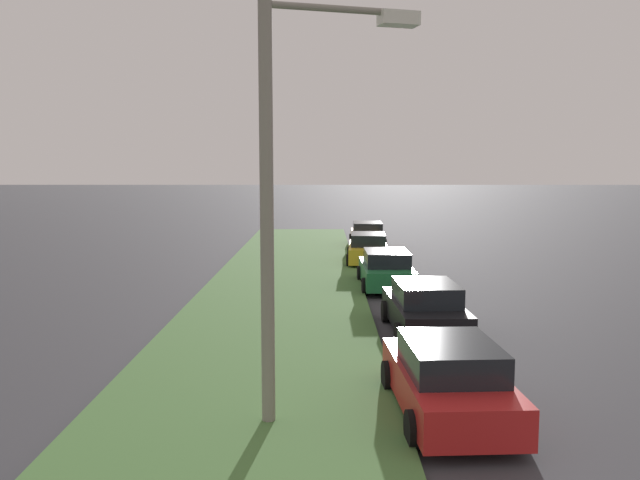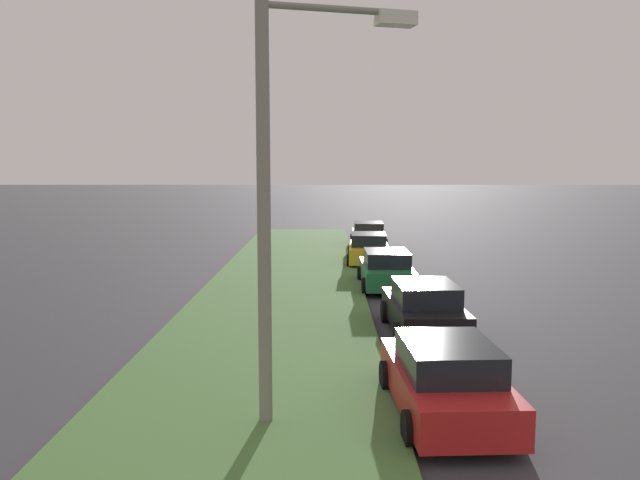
{
  "view_description": "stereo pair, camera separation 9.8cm",
  "coord_description": "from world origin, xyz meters",
  "px_view_note": "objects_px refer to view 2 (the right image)",
  "views": [
    {
      "loc": [
        -5.96,
        6.94,
        4.67
      ],
      "look_at": [
        17.33,
        7.03,
        1.97
      ],
      "focal_mm": 36.17,
      "sensor_mm": 36.0,
      "label": 1
    },
    {
      "loc": [
        -5.96,
        6.85,
        4.67
      ],
      "look_at": [
        17.33,
        7.03,
        1.97
      ],
      "focal_mm": 36.17,
      "sensor_mm": 36.0,
      "label": 2
    }
  ],
  "objects_px": {
    "parked_car_orange": "(368,235)",
    "parked_car_black": "(424,309)",
    "streetlight": "(284,182)",
    "parked_car_green": "(386,270)",
    "parked_car_yellow": "(369,249)",
    "parked_car_red": "(445,379)"
  },
  "relations": [
    {
      "from": "parked_car_black",
      "to": "parked_car_yellow",
      "type": "distance_m",
      "value": 12.86
    },
    {
      "from": "parked_car_green",
      "to": "parked_car_orange",
      "type": "height_order",
      "value": "same"
    },
    {
      "from": "parked_car_orange",
      "to": "streetlight",
      "type": "height_order",
      "value": "streetlight"
    },
    {
      "from": "streetlight",
      "to": "parked_car_black",
      "type": "bearing_deg",
      "value": -28.72
    },
    {
      "from": "parked_car_black",
      "to": "streetlight",
      "type": "height_order",
      "value": "streetlight"
    },
    {
      "from": "parked_car_red",
      "to": "streetlight",
      "type": "xyz_separation_m",
      "value": [
        -0.37,
        2.96,
        3.67
      ]
    },
    {
      "from": "parked_car_orange",
      "to": "parked_car_black",
      "type": "bearing_deg",
      "value": -177.58
    },
    {
      "from": "parked_car_red",
      "to": "parked_car_yellow",
      "type": "relative_size",
      "value": 1.0
    },
    {
      "from": "parked_car_red",
      "to": "streetlight",
      "type": "height_order",
      "value": "streetlight"
    },
    {
      "from": "parked_car_green",
      "to": "parked_car_orange",
      "type": "xyz_separation_m",
      "value": [
        12.29,
        -0.14,
        0.0
      ]
    },
    {
      "from": "parked_car_black",
      "to": "parked_car_yellow",
      "type": "relative_size",
      "value": 0.99
    },
    {
      "from": "parked_car_green",
      "to": "streetlight",
      "type": "height_order",
      "value": "streetlight"
    },
    {
      "from": "parked_car_orange",
      "to": "streetlight",
      "type": "xyz_separation_m",
      "value": [
        -25.28,
        3.19,
        3.67
      ]
    },
    {
      "from": "parked_car_green",
      "to": "parked_car_red",
      "type": "bearing_deg",
      "value": 179.2
    },
    {
      "from": "parked_car_yellow",
      "to": "streetlight",
      "type": "distance_m",
      "value": 19.73
    },
    {
      "from": "parked_car_green",
      "to": "parked_car_orange",
      "type": "relative_size",
      "value": 0.99
    },
    {
      "from": "parked_car_black",
      "to": "parked_car_yellow",
      "type": "xyz_separation_m",
      "value": [
        12.84,
        0.68,
        0.0
      ]
    },
    {
      "from": "parked_car_orange",
      "to": "streetlight",
      "type": "relative_size",
      "value": 0.58
    },
    {
      "from": "parked_car_red",
      "to": "parked_car_orange",
      "type": "relative_size",
      "value": 1.01
    },
    {
      "from": "parked_car_yellow",
      "to": "streetlight",
      "type": "bearing_deg",
      "value": 174.95
    },
    {
      "from": "parked_car_black",
      "to": "parked_car_yellow",
      "type": "bearing_deg",
      "value": 0.93
    },
    {
      "from": "parked_car_yellow",
      "to": "parked_car_orange",
      "type": "relative_size",
      "value": 1.01
    }
  ]
}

